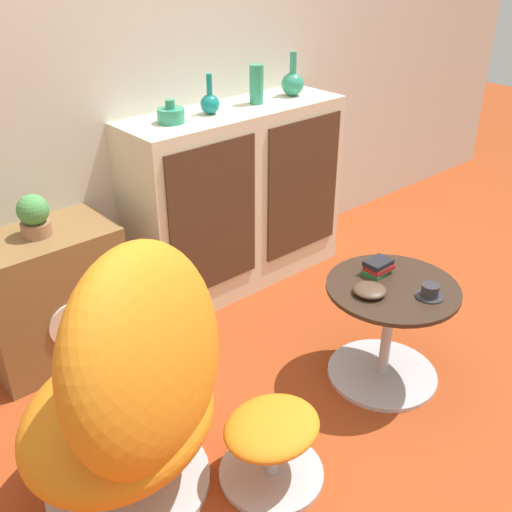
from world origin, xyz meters
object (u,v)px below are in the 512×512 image
object	(u,v)px
egg_chair	(133,390)
vase_leftmost	(171,115)
teacup	(430,292)
bowl	(370,290)
potted_plant	(34,215)
book_stack	(378,267)
tv_console	(51,297)
vase_rightmost	(293,83)
ottoman	(272,438)
sideboard	(237,199)
coffee_table	(387,329)
vase_inner_left	(210,103)
vase_inner_right	(256,84)

from	to	relation	value
egg_chair	vase_leftmost	world-z (taller)	vase_leftmost
teacup	bowl	distance (m)	0.23
potted_plant	book_stack	size ratio (longest dim) A/B	1.49
tv_console	teacup	bearing A→B (deg)	-49.91
vase_rightmost	potted_plant	bearing A→B (deg)	179.61
teacup	ottoman	bearing A→B (deg)	175.69
sideboard	tv_console	xyz separation A→B (m)	(-1.05, 0.01, -0.17)
coffee_table	teacup	bearing A→B (deg)	-73.71
ottoman	book_stack	distance (m)	0.85
book_stack	vase_leftmost	bearing A→B (deg)	109.36
vase_inner_left	bowl	xyz separation A→B (m)	(-0.03, -1.05, -0.53)
egg_chair	book_stack	xyz separation A→B (m)	(1.14, -0.06, 0.04)
potted_plant	egg_chair	bearing A→B (deg)	-97.09
teacup	potted_plant	bearing A→B (deg)	130.24
vase_inner_right	egg_chair	bearing A→B (deg)	-145.35
tv_console	book_stack	distance (m)	1.42
vase_rightmost	sideboard	bearing A→B (deg)	-179.43
coffee_table	vase_leftmost	bearing A→B (deg)	106.01
sideboard	vase_rightmost	distance (m)	0.67
book_stack	potted_plant	bearing A→B (deg)	136.46
egg_chair	coffee_table	bearing A→B (deg)	-8.42
tv_console	vase_inner_right	world-z (taller)	vase_inner_right
coffee_table	ottoman	bearing A→B (deg)	-173.49
coffee_table	vase_inner_left	world-z (taller)	vase_inner_left
ottoman	vase_leftmost	world-z (taller)	vase_leftmost
potted_plant	tv_console	bearing A→B (deg)	-5.49
vase_leftmost	potted_plant	xyz separation A→B (m)	(-0.69, 0.01, -0.29)
tv_console	bowl	xyz separation A→B (m)	(0.87, -1.06, 0.17)
vase_inner_right	bowl	size ratio (longest dim) A/B	1.44
sideboard	potted_plant	size ratio (longest dim) A/B	6.69
coffee_table	book_stack	xyz separation A→B (m)	(0.03, 0.11, 0.24)
tv_console	ottoman	distance (m)	1.20
sideboard	bowl	world-z (taller)	sideboard
ottoman	vase_inner_left	xyz separation A→B (m)	(0.65, 1.16, 0.83)
coffee_table	potted_plant	bearing A→B (deg)	132.59
ottoman	vase_inner_right	xyz separation A→B (m)	(0.94, 1.16, 0.87)
sideboard	egg_chair	size ratio (longest dim) A/B	1.23
book_stack	sideboard	bearing A→B (deg)	88.10
egg_chair	vase_leftmost	xyz separation A→B (m)	(0.80, 0.91, 0.55)
coffee_table	book_stack	size ratio (longest dim) A/B	4.49
vase_inner_left	sideboard	bearing A→B (deg)	-1.48
coffee_table	potted_plant	world-z (taller)	potted_plant
sideboard	vase_inner_right	world-z (taller)	vase_inner_right
sideboard	teacup	world-z (taller)	sideboard
vase_leftmost	vase_rightmost	distance (m)	0.76
sideboard	vase_rightmost	size ratio (longest dim) A/B	5.36
vase_inner_right	sideboard	bearing A→B (deg)	-178.43
coffee_table	vase_leftmost	xyz separation A→B (m)	(-0.31, 1.07, 0.75)
teacup	vase_inner_right	bearing A→B (deg)	82.36
egg_chair	vase_rightmost	xyz separation A→B (m)	(1.57, 0.91, 0.58)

